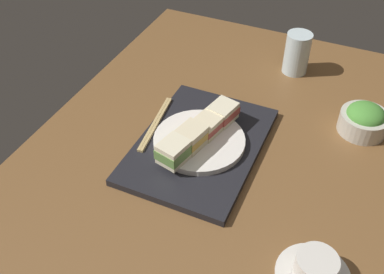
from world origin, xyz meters
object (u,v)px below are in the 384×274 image
Objects in this scene: sandwich_farmost at (174,152)px; drinking_glass at (297,53)px; sandwich_inner_near at (207,125)px; sandwich_inner_far at (191,137)px; coffee_cup at (315,270)px; sandwich_plate at (199,141)px; chopsticks_pair at (155,123)px; sandwich_nearmost at (223,112)px; salad_bowl at (364,120)px.

drinking_glass reaches higher than sandwich_farmost.
sandwich_inner_far reaches higher than sandwich_inner_near.
sandwich_farmost is at bearing -111.79° from coffee_cup.
sandwich_inner_far is at bearing -16.28° from drinking_glass.
sandwich_plate is 4.40cm from sandwich_inner_near.
chopsticks_pair is at bearing -98.10° from sandwich_plate.
sandwich_plate is 1.04× the size of chopsticks_pair.
coffee_cup is (24.46, 35.03, -0.21)cm from sandwich_plate.
chopsticks_pair is (7.51, -16.09, -3.55)cm from sandwich_nearmost.
sandwich_nearmost is 0.68× the size of salad_bowl.
sandwich_inner_near is at bearing -59.61° from salad_bowl.
sandwich_inner_near is (-3.14, 0.85, 2.96)cm from sandwich_plate.
chopsticks_pair is 50.71cm from drinking_glass.
chopsticks_pair is (1.22, -14.38, -3.39)cm from sandwich_inner_near.
sandwich_inner_near is (6.29, -1.71, -0.15)cm from sandwich_nearmost.
sandwich_inner_near is 6.53cm from sandwich_inner_far.
sandwich_farmost is (6.29, -1.71, 0.04)cm from sandwich_inner_far.
coffee_cup is at bearing 68.21° from sandwich_farmost.
coffee_cup is (33.89, 32.47, -3.32)cm from sandwich_nearmost.
sandwich_plate is 46.89cm from drinking_glass.
sandwich_farmost reaches higher than coffee_cup.
chopsticks_pair is 55.26cm from coffee_cup.
sandwich_plate is 2.75× the size of sandwich_inner_far.
sandwich_plate is 1.79× the size of drinking_glass.
sandwich_plate is 10.26cm from sandwich_nearmost.
sandwich_plate is 1.82× the size of salad_bowl.
sandwich_inner_near reaches higher than coffee_cup.
drinking_glass is at bearing 163.84° from sandwich_farmost.
drinking_glass is (-44.84, 13.16, 3.81)cm from sandwich_plate.
sandwich_plate is at bearing -124.93° from coffee_cup.
sandwich_plate is at bearing -16.36° from drinking_glass.
sandwich_plate is 44.12cm from salad_bowl.
sandwich_inner_far is 14.18cm from chopsticks_pair.
sandwich_plate is at bearing -56.65° from salad_bowl.
coffee_cup is at bearing -2.13° from salad_bowl.
sandwich_inner_far is 6.52cm from sandwich_farmost.
sandwich_inner_far is at bearing -15.18° from sandwich_nearmost.
sandwich_nearmost is 47.05cm from coffee_cup.
salad_bowl is 31.50cm from drinking_glass.
sandwich_farmost is (12.58, -3.41, 0.49)cm from sandwich_inner_near.
chopsticks_pair is at bearing -118.52° from coffee_cup.
sandwich_inner_near is at bearing 164.82° from sandwich_inner_far.
salad_bowl is at bearing 48.99° from drinking_glass.
sandwich_plate is at bearing -15.18° from sandwich_inner_near.
sandwich_farmost is at bearing -15.18° from sandwich_inner_far.
drinking_glass is (-42.92, 26.69, 4.24)cm from chopsticks_pair.
sandwich_farmost is 0.66× the size of salad_bowl.
drinking_glass is at bearing -131.01° from salad_bowl.
chopsticks_pair is at bearing -31.88° from drinking_glass.
sandwich_nearmost is 19.55cm from sandwich_farmost.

